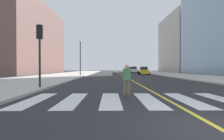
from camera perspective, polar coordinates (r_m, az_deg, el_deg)
sidewalk_kerb_east at (r=28.18m, az=31.31°, el=-2.38°), size 10.00×120.00×0.15m
sidewalk_kerb_west at (r=25.70m, az=-22.36°, el=-2.62°), size 10.00×120.00×0.15m
crosswalk_paint at (r=8.45m, az=18.46°, el=-9.66°), size 13.50×4.00×0.01m
lane_divider_paint at (r=43.96m, az=2.84°, el=-1.33°), size 0.16×80.00×0.01m
parking_garage_concrete at (r=74.06m, az=25.03°, el=8.05°), size 18.00×24.00×22.31m
low_rise_brick_west at (r=54.13m, az=-29.10°, el=9.13°), size 16.00×32.00×19.17m
car_yellow_nearest at (r=39.24m, az=10.81°, el=-0.32°), size 2.71×4.24×1.86m
car_black_second at (r=62.58m, az=6.59°, el=0.11°), size 2.95×4.62×2.03m
car_white_third at (r=55.46m, az=7.49°, el=0.05°), size 2.98×4.65×2.04m
traffic_light_far_corner at (r=13.08m, az=-23.58°, el=8.41°), size 0.36×0.41×4.45m
pedestrian_crossing at (r=9.14m, az=5.10°, el=-2.90°), size 0.43×0.43×1.72m
street_lamp at (r=32.50m, az=-10.84°, el=5.34°), size 0.44×0.44×6.77m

